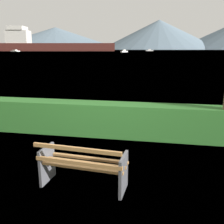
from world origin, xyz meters
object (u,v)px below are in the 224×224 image
object	(u,v)px
cargo_ship_large	(47,44)
tender_far	(15,51)
fishing_boat_near	(124,51)
sailboat_mid	(149,50)
park_bench	(83,166)

from	to	relation	value
cargo_ship_large	tender_far	world-z (taller)	cargo_ship_large
fishing_boat_near	sailboat_mid	distance (m)	84.38
park_bench	tender_far	xyz separation A→B (m)	(-107.79, 174.74, 0.08)
park_bench	tender_far	distance (m)	205.31
cargo_ship_large	tender_far	distance (m)	36.46
cargo_ship_large	park_bench	bearing A→B (deg)	-65.16
park_bench	fishing_boat_near	bearing A→B (deg)	97.45
park_bench	cargo_ship_large	size ratio (longest dim) A/B	0.01
sailboat_mid	park_bench	bearing A→B (deg)	-88.24
tender_far	sailboat_mid	bearing A→B (deg)	30.99
park_bench	tender_far	bearing A→B (deg)	121.67
park_bench	fishing_boat_near	size ratio (longest dim) A/B	0.34
park_bench	sailboat_mid	distance (m)	235.27
park_bench	cargo_ship_large	bearing A→B (deg)	114.84
cargo_ship_large	fishing_boat_near	distance (m)	96.12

